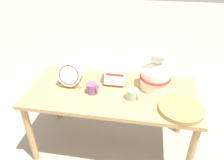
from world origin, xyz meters
TOP-DOWN VIEW (x-y plane):
  - ground_plane at (0.00, 0.00)m, footprint 14.00×14.00m
  - display_table at (0.00, 0.00)m, footprint 1.50×0.71m
  - ceramic_vase at (0.37, 0.12)m, footprint 0.28×0.28m
  - dish_rack_round_plates at (-0.38, 0.05)m, footprint 0.22×0.20m
  - dish_rack_square_plates at (0.01, 0.14)m, footprint 0.22×0.20m
  - wicker_charger_stack at (0.58, -0.18)m, footprint 0.35×0.35m
  - mug_sage_glaze at (0.19, -0.09)m, footprint 0.11×0.10m
  - mug_plum_glaze at (-0.16, -0.06)m, footprint 0.11×0.10m

SIDE VIEW (x-z plane):
  - ground_plane at x=0.00m, z-range 0.00..0.00m
  - display_table at x=0.00m, z-range 0.26..0.95m
  - wicker_charger_stack at x=0.58m, z-range 0.69..0.72m
  - mug_sage_glaze at x=0.19m, z-range 0.69..0.78m
  - mug_plum_glaze at x=-0.16m, z-range 0.69..0.78m
  - dish_rack_square_plates at x=0.01m, z-range 0.66..0.87m
  - dish_rack_round_plates at x=-0.38m, z-range 0.67..0.90m
  - ceramic_vase at x=0.37m, z-range 0.66..1.01m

